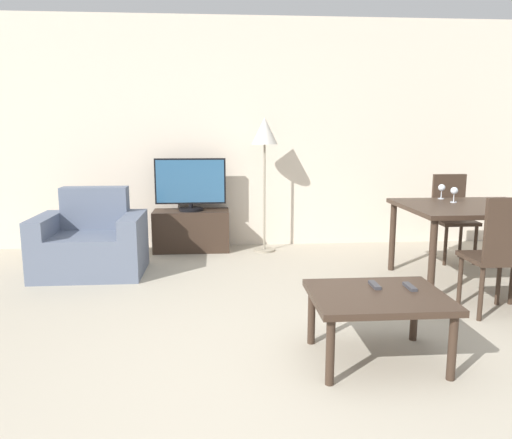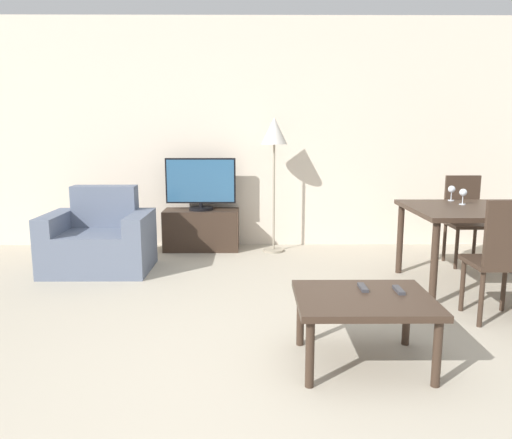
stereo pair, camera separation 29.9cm
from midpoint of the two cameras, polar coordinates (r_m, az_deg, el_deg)
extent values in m
plane|color=#B2A893|center=(2.72, -0.93, -20.88)|extent=(18.00, 18.00, 0.00)
cube|color=beige|center=(6.06, -3.21, 9.69)|extent=(7.97, 0.06, 2.70)
cube|color=slate|center=(5.22, -19.91, -3.72)|extent=(0.66, 0.76, 0.40)
cube|color=slate|center=(5.40, -19.41, 1.27)|extent=(0.66, 0.20, 0.43)
cube|color=slate|center=(5.33, -24.34, -2.75)|extent=(0.18, 0.76, 0.58)
cube|color=slate|center=(5.10, -15.42, -2.74)|extent=(0.18, 0.76, 0.58)
cube|color=#38281E|center=(5.92, -8.82, -1.26)|extent=(0.88, 0.39, 0.48)
cylinder|color=black|center=(5.88, -8.89, 1.16)|extent=(0.29, 0.29, 0.03)
cylinder|color=black|center=(5.87, -8.90, 1.55)|extent=(0.04, 0.04, 0.05)
cube|color=black|center=(5.83, -8.97, 4.35)|extent=(0.81, 0.04, 0.53)
cube|color=#2D5B84|center=(5.81, -8.99, 4.32)|extent=(0.78, 0.01, 0.49)
cube|color=#38281E|center=(3.10, 11.07, -8.69)|extent=(0.81, 0.66, 0.04)
cylinder|color=#38281E|center=(2.86, 5.43, -14.86)|extent=(0.05, 0.05, 0.39)
cylinder|color=#38281E|center=(3.05, 18.88, -13.71)|extent=(0.05, 0.05, 0.39)
cylinder|color=#38281E|center=(3.36, 3.80, -10.92)|extent=(0.05, 0.05, 0.39)
cylinder|color=#38281E|center=(3.52, 15.32, -10.24)|extent=(0.05, 0.05, 0.39)
cube|color=#38281E|center=(4.88, 21.95, 1.28)|extent=(1.25, 1.06, 0.04)
cylinder|color=#38281E|center=(4.30, 17.63, -4.54)|extent=(0.06, 0.06, 0.69)
cylinder|color=#38281E|center=(5.16, 13.75, -1.94)|extent=(0.06, 0.06, 0.69)
cylinder|color=#38281E|center=(5.61, 24.76, -1.62)|extent=(0.06, 0.06, 0.69)
cube|color=#38281E|center=(4.17, 23.60, -4.10)|extent=(0.40, 0.40, 0.04)
cylinder|color=#38281E|center=(4.29, 20.46, -6.61)|extent=(0.04, 0.04, 0.42)
cylinder|color=#38281E|center=(4.44, 24.28, -6.33)|extent=(0.04, 0.04, 0.42)
cylinder|color=#38281E|center=(4.02, 22.40, -7.89)|extent=(0.04, 0.04, 0.42)
cube|color=#38281E|center=(3.96, 25.09, -1.14)|extent=(0.37, 0.04, 0.48)
cube|color=#38281E|center=(5.69, 20.38, -0.24)|extent=(0.40, 0.40, 0.04)
cylinder|color=#38281E|center=(5.52, 19.41, -2.88)|extent=(0.04, 0.04, 0.42)
cylinder|color=#38281E|center=(5.66, 22.41, -2.76)|extent=(0.04, 0.04, 0.42)
cylinder|color=#38281E|center=(5.81, 18.13, -2.17)|extent=(0.04, 0.04, 0.42)
cylinder|color=#38281E|center=(5.94, 21.01, -2.08)|extent=(0.04, 0.04, 0.42)
cube|color=#38281E|center=(5.82, 19.79, 2.56)|extent=(0.37, 0.04, 0.48)
cylinder|color=#38281E|center=(4.49, 25.54, -6.23)|extent=(0.04, 0.04, 0.42)
cylinder|color=gray|center=(5.86, -0.51, -3.52)|extent=(0.24, 0.24, 0.02)
cylinder|color=gray|center=(5.75, -0.52, 2.51)|extent=(0.02, 0.02, 1.22)
cone|color=beige|center=(5.69, -0.53, 10.11)|extent=(0.30, 0.30, 0.30)
cube|color=#38383D|center=(3.24, 14.65, -7.46)|extent=(0.04, 0.15, 0.02)
cube|color=#38383D|center=(3.22, 10.82, -7.39)|extent=(0.04, 0.15, 0.02)
cylinder|color=silver|center=(5.22, 18.87, 2.29)|extent=(0.06, 0.06, 0.01)
cylinder|color=silver|center=(5.22, 18.90, 2.71)|extent=(0.01, 0.01, 0.07)
sphere|color=silver|center=(5.21, 18.94, 3.46)|extent=(0.07, 0.07, 0.07)
cylinder|color=silver|center=(5.00, 20.07, 1.88)|extent=(0.06, 0.06, 0.01)
cylinder|color=silver|center=(4.99, 20.09, 2.32)|extent=(0.01, 0.01, 0.07)
sphere|color=silver|center=(4.98, 20.14, 3.11)|extent=(0.07, 0.07, 0.07)
camera|label=1|loc=(0.15, -92.02, -0.36)|focal=35.00mm
camera|label=2|loc=(0.15, 87.98, 0.36)|focal=35.00mm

